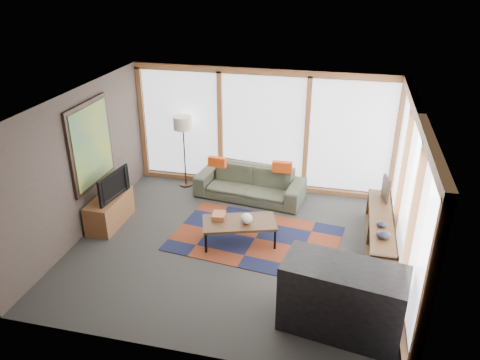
% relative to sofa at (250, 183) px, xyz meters
% --- Properties ---
extents(ground, '(5.50, 5.50, 0.00)m').
position_rel_sofa_xyz_m(ground, '(0.14, -1.88, -0.32)').
color(ground, '#292826').
rests_on(ground, ground).
extents(room_envelope, '(5.52, 5.02, 2.62)m').
position_rel_sofa_xyz_m(room_envelope, '(0.63, -1.32, 1.22)').
color(room_envelope, '#40352E').
rests_on(room_envelope, ground).
extents(rug, '(3.11, 2.21, 0.01)m').
position_rel_sofa_xyz_m(rug, '(0.44, -1.54, -0.32)').
color(rug, maroon).
rests_on(rug, ground).
extents(sofa, '(2.32, 1.15, 0.65)m').
position_rel_sofa_xyz_m(sofa, '(0.00, 0.00, 0.00)').
color(sofa, '#333827').
rests_on(sofa, ground).
extents(pillow_left, '(0.38, 0.15, 0.21)m').
position_rel_sofa_xyz_m(pillow_left, '(-0.69, -0.02, 0.43)').
color(pillow_left, '#C43F0F').
rests_on(pillow_left, sofa).
extents(pillow_right, '(0.40, 0.13, 0.22)m').
position_rel_sofa_xyz_m(pillow_right, '(0.66, 0.01, 0.44)').
color(pillow_right, '#C43F0F').
rests_on(pillow_right, sofa).
extents(floor_lamp, '(0.40, 0.40, 1.58)m').
position_rel_sofa_xyz_m(floor_lamp, '(-1.50, 0.26, 0.47)').
color(floor_lamp, '#312017').
rests_on(floor_lamp, ground).
extents(coffee_table, '(1.40, 1.00, 0.42)m').
position_rel_sofa_xyz_m(coffee_table, '(0.18, -1.72, -0.11)').
color(coffee_table, '#34200F').
rests_on(coffee_table, ground).
extents(book_stack, '(0.25, 0.29, 0.09)m').
position_rel_sofa_xyz_m(book_stack, '(-0.19, -1.69, 0.14)').
color(book_stack, '#98522D').
rests_on(book_stack, coffee_table).
extents(vase, '(0.22, 0.22, 0.18)m').
position_rel_sofa_xyz_m(vase, '(0.32, -1.74, 0.19)').
color(vase, beige).
rests_on(vase, coffee_table).
extents(bookshelf, '(0.41, 2.26, 0.57)m').
position_rel_sofa_xyz_m(bookshelf, '(2.57, -1.33, -0.04)').
color(bookshelf, '#34200F').
rests_on(bookshelf, ground).
extents(bowl_a, '(0.24, 0.24, 0.11)m').
position_rel_sofa_xyz_m(bowl_a, '(2.56, -1.92, 0.30)').
color(bowl_a, black).
rests_on(bowl_a, bookshelf).
extents(bowl_b, '(0.20, 0.20, 0.08)m').
position_rel_sofa_xyz_m(bowl_b, '(2.55, -1.57, 0.28)').
color(bowl_b, black).
rests_on(bowl_b, bookshelf).
extents(shelf_picture, '(0.11, 0.34, 0.45)m').
position_rel_sofa_xyz_m(shelf_picture, '(2.63, -0.58, 0.46)').
color(shelf_picture, black).
rests_on(shelf_picture, bookshelf).
extents(tv_console, '(0.46, 1.11, 0.56)m').
position_rel_sofa_xyz_m(tv_console, '(-2.33, -1.65, -0.05)').
color(tv_console, brown).
rests_on(tv_console, ground).
extents(television, '(0.23, 0.90, 0.51)m').
position_rel_sofa_xyz_m(television, '(-2.27, -1.63, 0.49)').
color(television, black).
rests_on(television, tv_console).
extents(bar_counter, '(1.68, 0.99, 1.00)m').
position_rel_sofa_xyz_m(bar_counter, '(2.00, -3.48, 0.18)').
color(bar_counter, black).
rests_on(bar_counter, ground).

